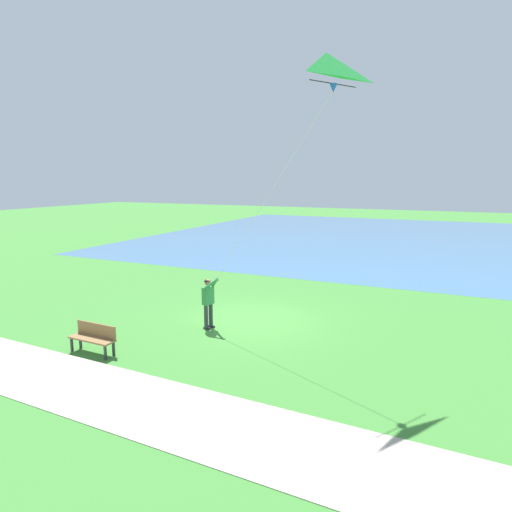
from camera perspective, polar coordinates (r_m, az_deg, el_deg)
ground_plane at (r=15.88m, az=-0.69°, el=-8.44°), size 120.00×120.00×0.00m
lake_water at (r=38.87m, az=20.68°, el=2.07°), size 36.00×44.00×0.01m
walkway_path at (r=9.82m, az=-6.48°, el=-20.99°), size 3.42×32.06×0.02m
person_kite_flyer at (r=14.82m, az=-6.29°, el=-5.65°), size 0.51×0.63×1.83m
flying_kite at (r=12.25m, az=9.23°, el=22.57°), size 1.77×4.45×6.45m
park_bench_near_walkway at (r=13.75m, az=-20.67°, el=-9.89°), size 0.49×1.51×0.88m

